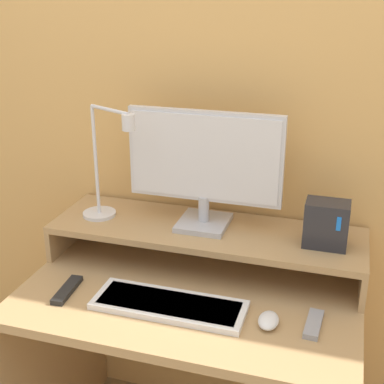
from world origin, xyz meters
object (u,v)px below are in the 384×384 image
at_px(mouse, 268,320).
at_px(remote_control, 67,290).
at_px(desk_lamp, 106,176).
at_px(router_dock, 326,224).
at_px(keyboard, 169,305).
at_px(remote_secondary, 314,324).
at_px(monitor, 204,165).

xyz_separation_m(mouse, remote_control, (-0.62, -0.01, -0.01)).
xyz_separation_m(desk_lamp, remote_control, (-0.02, -0.27, -0.28)).
relative_size(desk_lamp, mouse, 4.53).
distance_m(router_dock, keyboard, 0.53).
xyz_separation_m(keyboard, remote_secondary, (0.41, 0.03, -0.00)).
xyz_separation_m(keyboard, remote_control, (-0.33, -0.01, -0.00)).
distance_m(monitor, desk_lamp, 0.33).
xyz_separation_m(router_dock, mouse, (-0.12, -0.28, -0.19)).
height_order(mouse, remote_control, mouse).
bearing_deg(remote_secondary, mouse, -165.53).
bearing_deg(mouse, remote_secondary, 14.47).
bearing_deg(keyboard, desk_lamp, 139.87).
relative_size(desk_lamp, keyboard, 0.87).
height_order(desk_lamp, mouse, desk_lamp).
bearing_deg(keyboard, remote_control, -177.80).
distance_m(monitor, keyboard, 0.45).
distance_m(keyboard, remote_control, 0.33).
xyz_separation_m(router_dock, remote_control, (-0.74, -0.29, -0.19)).
relative_size(monitor, remote_secondary, 3.78).
height_order(desk_lamp, remote_control, desk_lamp).
distance_m(keyboard, remote_secondary, 0.41).
bearing_deg(desk_lamp, keyboard, -40.13).
relative_size(keyboard, remote_secondary, 3.36).
bearing_deg(desk_lamp, mouse, -23.46).
height_order(router_dock, keyboard, router_dock).
xyz_separation_m(monitor, remote_control, (-0.34, -0.32, -0.33)).
height_order(router_dock, remote_control, router_dock).
distance_m(desk_lamp, remote_secondary, 0.80).
distance_m(mouse, remote_control, 0.62).
bearing_deg(keyboard, remote_secondary, 4.16).
height_order(monitor, remote_control, monitor).
relative_size(router_dock, remote_secondary, 1.08).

